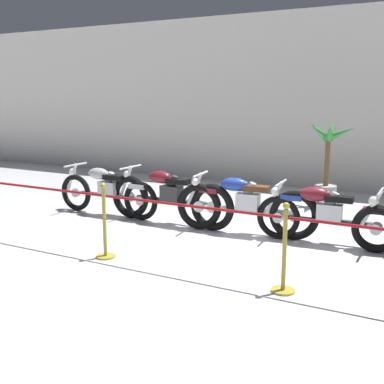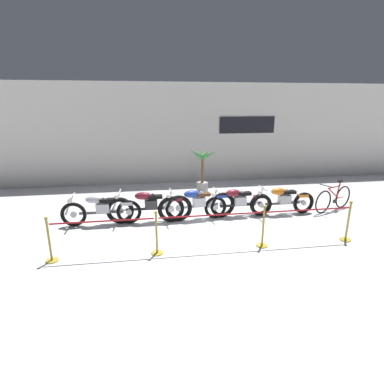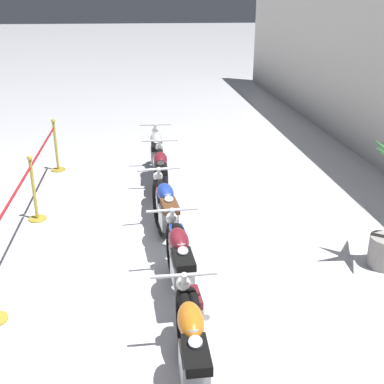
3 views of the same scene
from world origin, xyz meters
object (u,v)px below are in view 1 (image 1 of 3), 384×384
(motorcycle_silver_0, at_px, (106,190))
(motorcycle_maroon_3, at_px, (325,214))
(motorcycle_maroon_1, at_px, (169,197))
(stanchion_mid_left, at_px, (105,233))
(stanchion_far_left, at_px, (103,209))
(stanchion_mid_right, at_px, (284,262))
(potted_palm_left_of_row, at_px, (327,166))
(motorcycle_blue_2, at_px, (244,205))

(motorcycle_silver_0, height_order, motorcycle_maroon_3, motorcycle_silver_0)
(motorcycle_maroon_1, height_order, stanchion_mid_left, stanchion_mid_left)
(stanchion_mid_left, bearing_deg, motorcycle_silver_0, 127.42)
(motorcycle_silver_0, relative_size, stanchion_far_left, 0.31)
(motorcycle_silver_0, xyz_separation_m, stanchion_far_left, (1.48, -1.96, 0.22))
(motorcycle_silver_0, height_order, stanchion_mid_right, stanchion_mid_right)
(motorcycle_maroon_1, height_order, stanchion_mid_right, stanchion_mid_right)
(potted_palm_left_of_row, bearing_deg, stanchion_mid_left, -112.27)
(motorcycle_maroon_1, height_order, potted_palm_left_of_row, potted_palm_left_of_row)
(motorcycle_blue_2, distance_m, stanchion_mid_right, 2.36)
(motorcycle_maroon_3, distance_m, stanchion_far_left, 3.29)
(stanchion_far_left, height_order, stanchion_mid_left, same)
(motorcycle_blue_2, relative_size, stanchion_mid_right, 2.25)
(motorcycle_silver_0, distance_m, motorcycle_blue_2, 2.77)
(motorcycle_silver_0, bearing_deg, stanchion_far_left, -53.00)
(motorcycle_maroon_3, relative_size, potted_palm_left_of_row, 1.22)
(stanchion_mid_right, bearing_deg, motorcycle_maroon_1, 143.93)
(motorcycle_maroon_1, height_order, stanchion_far_left, stanchion_far_left)
(motorcycle_blue_2, distance_m, stanchion_mid_left, 2.35)
(motorcycle_blue_2, height_order, stanchion_far_left, stanchion_far_left)
(motorcycle_maroon_1, relative_size, motorcycle_maroon_3, 1.16)
(potted_palm_left_of_row, height_order, stanchion_mid_left, potted_palm_left_of_row)
(motorcycle_maroon_1, height_order, motorcycle_maroon_3, motorcycle_maroon_1)
(potted_palm_left_of_row, height_order, stanchion_mid_right, potted_palm_left_of_row)
(motorcycle_maroon_1, relative_size, motorcycle_blue_2, 1.05)
(potted_palm_left_of_row, height_order, stanchion_far_left, potted_palm_left_of_row)
(stanchion_far_left, bearing_deg, potted_palm_left_of_row, 67.50)
(potted_palm_left_of_row, relative_size, stanchion_mid_right, 1.67)
(motorcycle_maroon_1, bearing_deg, motorcycle_blue_2, 0.51)
(motorcycle_blue_2, bearing_deg, motorcycle_maroon_3, 2.70)
(potted_palm_left_of_row, relative_size, stanchion_mid_left, 1.67)
(motorcycle_blue_2, xyz_separation_m, stanchion_mid_left, (-1.27, -1.97, -0.12))
(motorcycle_silver_0, bearing_deg, stanchion_mid_right, -25.79)
(motorcycle_blue_2, xyz_separation_m, stanchion_mid_right, (1.28, -1.97, -0.12))
(motorcycle_silver_0, bearing_deg, motorcycle_maroon_1, 0.11)
(potted_palm_left_of_row, bearing_deg, motorcycle_blue_2, -103.57)
(motorcycle_blue_2, relative_size, stanchion_mid_left, 2.25)
(motorcycle_maroon_1, xyz_separation_m, stanchion_mid_right, (2.69, -1.96, -0.13))
(stanchion_mid_left, xyz_separation_m, stanchion_mid_right, (2.56, 0.00, 0.00))
(motorcycle_maroon_1, bearing_deg, stanchion_mid_left, -86.00)
(stanchion_mid_right, bearing_deg, stanchion_far_left, 180.00)
(motorcycle_silver_0, height_order, motorcycle_maroon_1, motorcycle_maroon_1)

